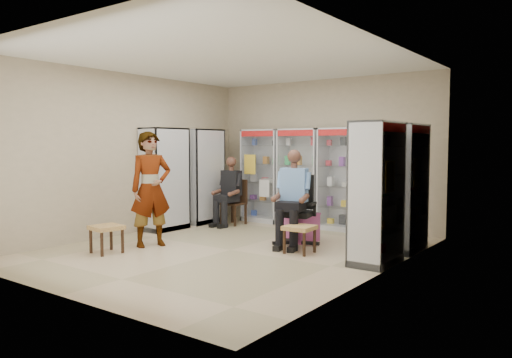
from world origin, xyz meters
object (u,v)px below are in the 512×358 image
Objects in this scene: cabinet_back_left at (263,176)px; cabinet_right_far at (404,188)px; seated_shopkeeper at (294,201)px; cabinet_back_mid at (301,177)px; woven_stool_b at (107,239)px; wooden_chair at (234,202)px; cabinet_left_near at (165,179)px; standing_man at (151,189)px; cabinet_left_far at (203,176)px; cabinet_right_near at (377,193)px; cabinet_back_right at (343,179)px; office_chair at (296,210)px; woven_stool_a at (300,239)px; pink_trunk at (300,227)px.

cabinet_right_far is at bearing -17.75° from cabinet_back_left.
cabinet_back_mid is at bearing 103.75° from seated_shopkeeper.
cabinet_back_mid is 4.62× the size of woven_stool_b.
wooden_chair is at bearing -148.69° from cabinet_back_mid.
cabinet_right_far is 1.77m from seated_shopkeeper.
standing_man is at bearing 38.41° from cabinet_left_near.
cabinet_back_left is at bearing 135.00° from cabinet_left_far.
woven_stool_b is 0.23× the size of standing_man.
cabinet_right_near is 3.63m from standing_man.
woven_stool_b is (-2.00, -4.04, -0.78)m from cabinet_back_right.
office_chair is at bearing 74.09° from cabinet_right_near.
cabinet_back_left is 2.66m from seated_shopkeeper.
woven_stool_a is 2.57m from standing_man.
cabinet_right_near reaches higher than woven_stool_a.
cabinet_back_right is 1.00× the size of cabinet_left_far.
standing_man is (0.30, -2.54, 0.48)m from wooden_chair.
pink_trunk is (-0.11, 0.32, -0.34)m from office_chair.
seated_shopkeeper is 2.38m from standing_man.
cabinet_right_near is at bearing -40.84° from cabinet_back_mid.
cabinet_left_far is (-4.46, 0.20, 0.00)m from cabinet_right_far.
office_chair reaches higher than woven_stool_a.
cabinet_right_far is at bearing 101.41° from cabinet_left_near.
seated_shopkeeper is at bearing 113.37° from cabinet_right_far.
cabinet_right_near is 4.13m from woven_stool_b.
pink_trunk is at bearing 95.36° from office_chair.
cabinet_left_near reaches higher than woven_stool_b.
pink_trunk is at bearing 53.51° from woven_stool_b.
cabinet_back_mid is at bearing 120.78° from woven_stool_a.
woven_stool_b is at bearing -116.34° from cabinet_back_right.
woven_stool_b is at bearing -146.21° from office_chair.
cabinet_back_mid is 1.06× the size of standing_man.
cabinet_right_far is 4.66× the size of woven_stool_a.
cabinet_right_near is at bearing 26.53° from woven_stool_b.
cabinet_right_far is (2.58, -1.13, 0.00)m from cabinet_back_mid.
cabinet_back_left is 1.00× the size of cabinet_left_near.
pink_trunk is 2.62m from standing_man.
woven_stool_a is 0.99× the size of woven_stool_b.
cabinet_back_right is at bearing 63.66° from woven_stool_b.
pink_trunk is at bearing 101.84° from cabinet_left_near.
cabinet_back_right is 3.90× the size of pink_trunk.
cabinet_back_right is at bearing 36.16° from cabinet_right_near.
cabinet_left_near is at bearing 170.71° from office_chair.
wooden_chair is 2.60m from standing_man.
cabinet_right_far is (1.63, -1.13, 0.00)m from cabinet_back_right.
woven_stool_a is (2.31, -2.28, -0.79)m from cabinet_back_left.
wooden_chair is (-3.78, 1.50, -0.53)m from cabinet_right_near.
office_chair is 0.79× the size of seated_shopkeeper.
cabinet_back_mid reaches higher than pink_trunk.
cabinet_back_mid is at bearing 6.45° from standing_man.
cabinet_back_right and cabinet_right_far have the same top height.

